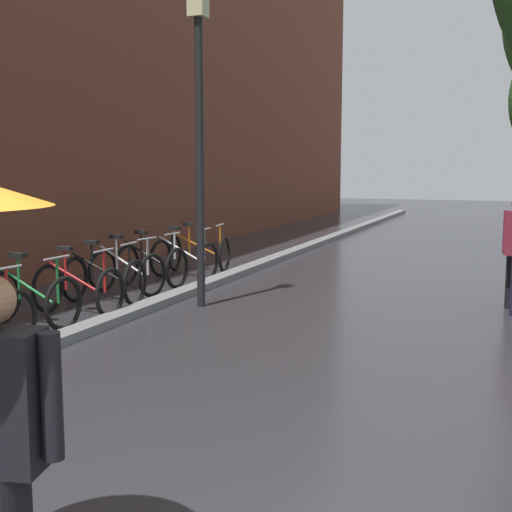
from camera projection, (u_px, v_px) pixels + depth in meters
kerb_strip at (248, 269)px, 13.38m from camera, size 0.30×36.00×0.12m
parked_bicycle_2 at (32, 299)px, 8.78m from camera, size 1.11×0.75×0.96m
parked_bicycle_3 at (78, 289)px, 9.47m from camera, size 1.09×0.72×0.96m
parked_bicycle_4 at (104, 279)px, 10.25m from camera, size 1.12×0.77×0.96m
parked_bicycle_5 at (127, 271)px, 11.03m from camera, size 1.16×0.84×0.96m
parked_bicycle_6 at (152, 265)px, 11.75m from camera, size 1.12×0.77×0.96m
parked_bicycle_7 at (184, 258)px, 12.56m from camera, size 1.13×0.78×0.96m
parked_bicycle_8 at (199, 253)px, 13.38m from camera, size 1.17×0.85×0.96m
street_lamp_post at (199, 129)px, 9.79m from camera, size 0.24×0.24×4.46m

